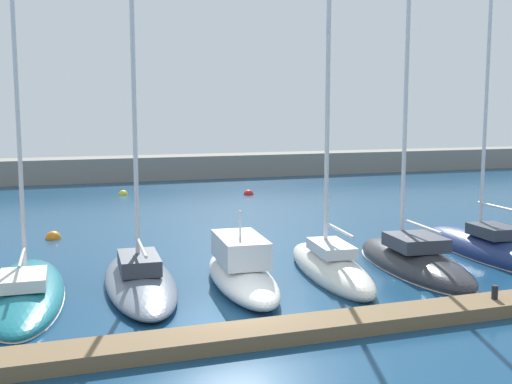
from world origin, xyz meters
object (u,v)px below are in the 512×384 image
Objects in this scene: sailboat_charcoal_seventh at (413,260)px; sailboat_slate_fourth at (139,274)px; mooring_buoy_yellow at (123,195)px; mooring_buoy_orange at (53,239)px; dock_bollard at (495,292)px; sailboat_teal_third at (25,289)px; sailboat_ivory_sixth at (330,262)px; sailboat_navy_eighth at (486,247)px; motorboat_white_fifth at (241,271)px; mooring_buoy_red at (249,195)px.

sailboat_slate_fourth is at bearing 90.56° from sailboat_charcoal_seventh.
sailboat_slate_fourth is 26.95× the size of mooring_buoy_yellow.
mooring_buoy_orange is 1.72× the size of dock_bollard.
sailboat_teal_third is 1.02× the size of sailboat_ivory_sixth.
mooring_buoy_yellow is at bearing 16.25° from sailboat_ivory_sixth.
sailboat_charcoal_seventh reaches higher than mooring_buoy_yellow.
sailboat_navy_eighth reaches higher than sailboat_charcoal_seventh.
motorboat_white_fifth is 0.46× the size of sailboat_charcoal_seventh.
mooring_buoy_yellow is (-12.65, 25.08, -0.37)m from sailboat_navy_eighth.
dock_bollard is (10.26, -6.40, 0.13)m from sailboat_slate_fourth.
motorboat_white_fifth is 24.56m from mooring_buoy_red.
mooring_buoy_yellow is 32.52m from dock_bollard.
mooring_buoy_red is (15.31, 22.00, -0.28)m from sailboat_teal_third.
mooring_buoy_red is (14.19, 12.09, 0.00)m from mooring_buoy_orange.
sailboat_charcoal_seventh is 21.04× the size of mooring_buoy_orange.
sailboat_charcoal_seventh is 17.44m from mooring_buoy_orange.
sailboat_teal_third is 3.91m from sailboat_slate_fourth.
sailboat_charcoal_seventh is (3.67, -0.04, -0.17)m from sailboat_ivory_sixth.
sailboat_charcoal_seventh reaches higher than motorboat_white_fifth.
sailboat_slate_fourth is 24.54× the size of mooring_buoy_orange.
sailboat_slate_fourth reaches higher than sailboat_navy_eighth.
mooring_buoy_yellow is at bearing 29.92° from sailboat_navy_eighth.
motorboat_white_fifth is 9.66× the size of mooring_buoy_red.
mooring_buoy_yellow is (-0.96, 26.30, -0.60)m from motorboat_white_fifth.
dock_bollard is (14.16, -6.51, 0.36)m from sailboat_teal_third.
sailboat_slate_fourth reaches higher than mooring_buoy_yellow.
sailboat_charcoal_seventh is at bearing 83.97° from dock_bollard.
sailboat_navy_eighth is at bearing -28.93° from mooring_buoy_orange.
mooring_buoy_red is at bearing 87.68° from dock_bollard.
sailboat_charcoal_seventh is 0.93× the size of sailboat_navy_eighth.
sailboat_teal_third reaches higher than sailboat_navy_eighth.
sailboat_slate_fourth is 15.17m from sailboat_navy_eighth.
sailboat_charcoal_seventh is at bearing -84.56° from sailboat_ivory_sixth.
sailboat_teal_third reaches higher than mooring_buoy_red.
sailboat_teal_third is 0.95× the size of sailboat_slate_fourth.
sailboat_slate_fourth is 1.17× the size of sailboat_charcoal_seventh.
sailboat_navy_eighth is at bearing -72.16° from sailboat_charcoal_seventh.
motorboat_white_fifth is at bearing -87.90° from mooring_buoy_yellow.
mooring_buoy_orange is at bearing -139.56° from mooring_buoy_red.
mooring_buoy_red is (4.24, 22.94, -0.54)m from sailboat_ivory_sixth.
sailboat_ivory_sixth reaches higher than dock_bollard.
sailboat_ivory_sixth is 26.42m from mooring_buoy_yellow.
motorboat_white_fifth is (7.39, -1.24, 0.33)m from sailboat_teal_third.
sailboat_slate_fourth is at bearing 76.57° from motorboat_white_fifth.
mooring_buoy_red is at bearing 3.74° from sailboat_charcoal_seventh.
sailboat_navy_eighth is 38.99× the size of dock_bollard.
mooring_buoy_orange is at bearing 33.76° from motorboat_white_fifth.
mooring_buoy_orange is at bearing 128.44° from dock_bollard.
mooring_buoy_yellow is at bearing -12.43° from sailboat_teal_third.
mooring_buoy_orange is at bearing -4.51° from sailboat_teal_third.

